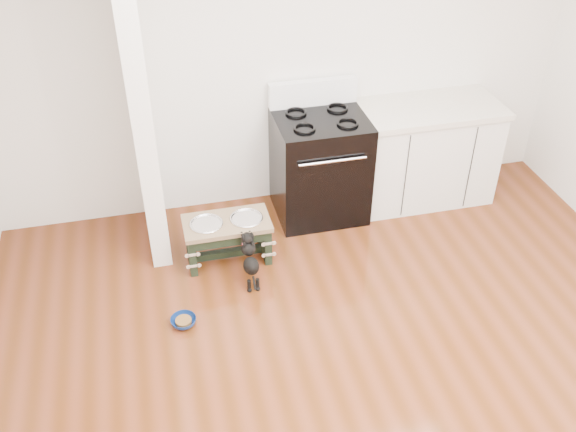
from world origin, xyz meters
name	(u,v)px	position (x,y,z in m)	size (l,w,h in m)	color
ground	(373,408)	(0.00, 0.00, 0.00)	(5.00, 5.00, 0.00)	#4F260E
room_shell	(399,196)	(0.00, 0.00, 1.62)	(5.00, 5.00, 5.00)	silver
partition_wall	(138,91)	(-1.18, 2.10, 1.35)	(0.15, 0.80, 2.70)	silver
oven_range	(320,165)	(0.25, 2.16, 0.48)	(0.76, 0.69, 1.14)	black
cabinet_run	(424,153)	(1.23, 2.18, 0.45)	(1.24, 0.64, 0.91)	silver
dog_feeder	(227,233)	(-0.64, 1.67, 0.27)	(0.68, 0.37, 0.39)	black
puppy	(250,259)	(-0.52, 1.35, 0.23)	(0.12, 0.35, 0.42)	black
floor_bowl	(184,321)	(-1.08, 1.01, 0.03)	(0.23, 0.23, 0.06)	navy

